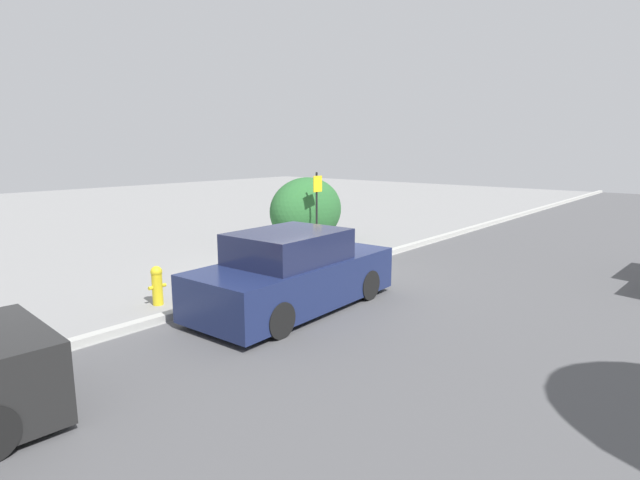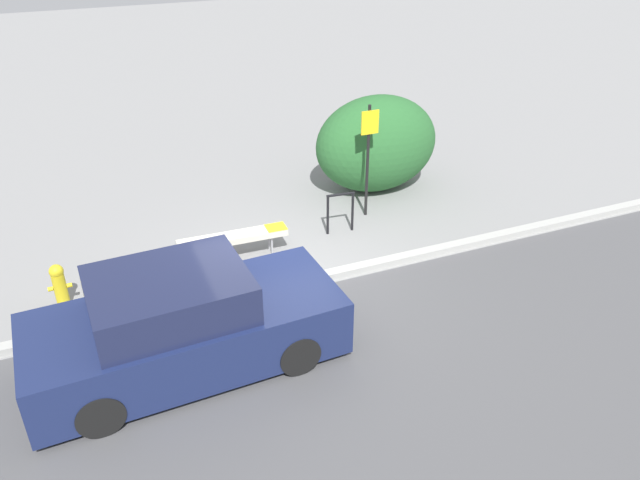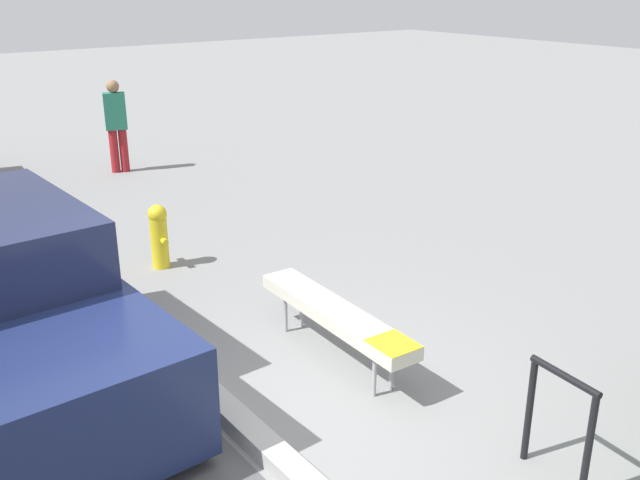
# 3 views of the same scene
# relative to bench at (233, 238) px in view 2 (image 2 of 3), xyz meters

# --- Properties ---
(ground_plane) EXTENTS (60.00, 60.00, 0.00)m
(ground_plane) POSITION_rel_bench_xyz_m (0.49, -1.23, -0.44)
(ground_plane) COLOR gray
(curb) EXTENTS (60.00, 0.20, 0.13)m
(curb) POSITION_rel_bench_xyz_m (0.49, -1.23, -0.37)
(curb) COLOR #A8A8A3
(curb) RESTS_ON ground_plane
(bench) EXTENTS (1.96, 0.40, 0.51)m
(bench) POSITION_rel_bench_xyz_m (0.00, 0.00, 0.00)
(bench) COLOR #99999E
(bench) RESTS_ON ground_plane
(bike_rack) EXTENTS (0.55, 0.10, 0.83)m
(bike_rack) POSITION_rel_bench_xyz_m (2.16, 0.20, 0.06)
(bike_rack) COLOR black
(bike_rack) RESTS_ON ground_plane
(sign_post) EXTENTS (0.36, 0.08, 2.30)m
(sign_post) POSITION_rel_bench_xyz_m (2.94, 0.66, 0.95)
(sign_post) COLOR black
(sign_post) RESTS_ON ground_plane
(fire_hydrant) EXTENTS (0.36, 0.22, 0.77)m
(fire_hydrant) POSITION_rel_bench_xyz_m (-2.92, -0.34, -0.03)
(fire_hydrant) COLOR gold
(fire_hydrant) RESTS_ON ground_plane
(shrub_hedge) EXTENTS (2.72, 1.79, 2.08)m
(shrub_hedge) POSITION_rel_bench_xyz_m (3.70, 1.75, 0.60)
(shrub_hedge) COLOR #28602D
(shrub_hedge) RESTS_ON ground_plane
(parked_car_near) EXTENTS (4.28, 1.90, 1.50)m
(parked_car_near) POSITION_rel_bench_xyz_m (-1.38, -2.50, 0.23)
(parked_car_near) COLOR black
(parked_car_near) RESTS_ON ground_plane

